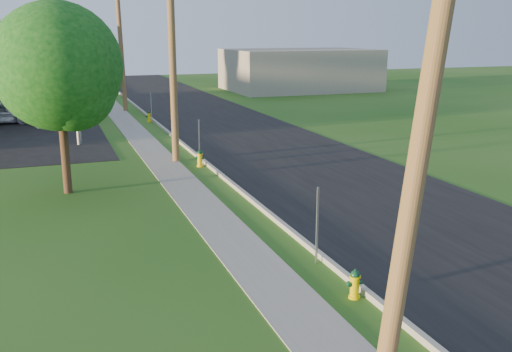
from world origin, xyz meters
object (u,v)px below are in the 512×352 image
(utility_pole_mid, at_px, (172,49))
(utility_pole_far, at_px, (121,44))
(tree_lot, at_px, (30,43))
(tree_verge, at_px, (61,72))
(hydrant_mid, at_px, (200,158))
(price_pylon, at_px, (71,37))
(utility_pole_near, at_px, (428,96))
(hydrant_near, at_px, (355,284))
(hydrant_far, at_px, (149,116))

(utility_pole_mid, distance_m, utility_pole_far, 18.00)
(tree_lot, bearing_deg, tree_verge, -87.09)
(utility_pole_mid, xyz_separation_m, hydrant_mid, (0.75, -1.42, -4.58))
(tree_verge, xyz_separation_m, tree_lot, (-1.55, 30.43, 0.46))
(utility_pole_far, distance_m, price_pylon, 13.11)
(utility_pole_near, xyz_separation_m, hydrant_near, (0.79, 3.15, -4.47))
(utility_pole_mid, bearing_deg, utility_pole_far, 90.00)
(utility_pole_near, relative_size, hydrant_far, 12.68)
(hydrant_near, height_order, hydrant_far, hydrant_far)
(price_pylon, xyz_separation_m, tree_verge, (-0.82, -9.38, -1.07))
(price_pylon, xyz_separation_m, tree_lot, (-2.36, 21.05, -0.61))
(price_pylon, bearing_deg, hydrant_near, -77.03)
(tree_verge, distance_m, hydrant_far, 17.24)
(utility_pole_near, relative_size, utility_pole_far, 1.00)
(utility_pole_mid, bearing_deg, hydrant_mid, -62.26)
(price_pylon, xyz_separation_m, hydrant_far, (4.70, 6.46, -5.07))
(hydrant_mid, bearing_deg, tree_verge, -155.81)
(utility_pole_mid, bearing_deg, tree_verge, -140.55)
(utility_pole_near, distance_m, hydrant_mid, 17.17)
(tree_lot, relative_size, hydrant_near, 10.96)
(hydrant_far, bearing_deg, utility_pole_mid, -93.81)
(hydrant_near, bearing_deg, utility_pole_far, 91.38)
(price_pylon, bearing_deg, utility_pole_near, -80.58)
(hydrant_near, bearing_deg, tree_verge, 116.64)
(utility_pole_far, bearing_deg, tree_verge, -102.16)
(hydrant_mid, bearing_deg, hydrant_far, 89.80)
(utility_pole_mid, xyz_separation_m, tree_verge, (-4.72, -3.88, -0.59))
(utility_pole_far, distance_m, hydrant_mid, 19.94)
(hydrant_near, relative_size, hydrant_mid, 0.90)
(utility_pole_far, distance_m, tree_lot, 10.60)
(tree_lot, xyz_separation_m, hydrant_mid, (7.01, -27.98, -4.45))
(utility_pole_far, height_order, tree_lot, utility_pole_far)
(hydrant_mid, bearing_deg, tree_lot, 104.07)
(utility_pole_near, bearing_deg, tree_verge, 108.47)
(utility_pole_far, bearing_deg, hydrant_far, -82.50)
(price_pylon, bearing_deg, hydrant_far, 53.97)
(utility_pole_near, height_order, utility_pole_mid, utility_pole_mid)
(utility_pole_far, relative_size, hydrant_mid, 12.52)
(price_pylon, relative_size, tree_verge, 1.01)
(utility_pole_near, xyz_separation_m, utility_pole_mid, (-0.00, 18.00, 0.15))
(utility_pole_near, distance_m, tree_lot, 44.99)
(utility_pole_near, distance_m, tree_verge, 14.89)
(utility_pole_far, height_order, hydrant_near, utility_pole_far)
(utility_pole_mid, bearing_deg, hydrant_far, 86.19)
(tree_lot, xyz_separation_m, hydrant_far, (7.06, -14.60, -4.46))
(tree_verge, distance_m, tree_lot, 30.47)
(utility_pole_near, height_order, utility_pole_far, utility_pole_far)
(tree_verge, xyz_separation_m, hydrant_mid, (5.46, 2.46, -3.99))
(hydrant_near, bearing_deg, utility_pole_mid, 93.04)
(tree_verge, bearing_deg, utility_pole_near, -71.53)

